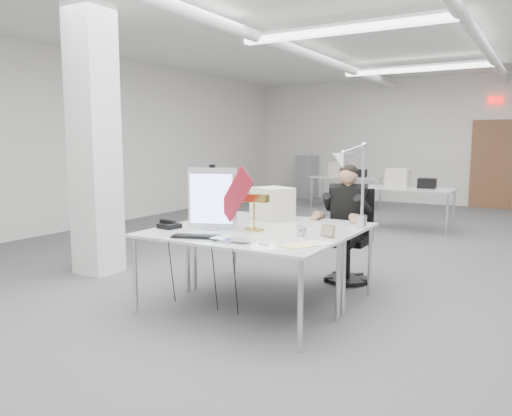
{
  "coord_description": "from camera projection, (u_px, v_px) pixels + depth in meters",
  "views": [
    {
      "loc": [
        2.38,
        -6.17,
        1.59
      ],
      "look_at": [
        -0.07,
        -2.0,
        0.94
      ],
      "focal_mm": 35.0,
      "sensor_mm": 36.0,
      "label": 1
    }
  ],
  "objects": [
    {
      "name": "room_shell",
      "position": [
        345.0,
        133.0,
        6.55
      ],
      "size": [
        10.04,
        14.04,
        3.24
      ],
      "color": "#4E4E50",
      "rests_on": "ground"
    },
    {
      "name": "desk_main",
      "position": [
        234.0,
        237.0,
        4.45
      ],
      "size": [
        1.8,
        0.9,
        0.02
      ],
      "primitive_type": "cube",
      "color": "silver",
      "rests_on": "room_shell"
    },
    {
      "name": "desk_second",
      "position": [
        281.0,
        223.0,
        5.22
      ],
      "size": [
        1.8,
        0.9,
        0.02
      ],
      "primitive_type": "cube",
      "color": "silver",
      "rests_on": "room_shell"
    },
    {
      "name": "bg_desk_a",
      "position": [
        408.0,
        189.0,
        9.04
      ],
      "size": [
        1.6,
        0.8,
        0.02
      ],
      "primitive_type": "cube",
      "color": "silver",
      "rests_on": "room_shell"
    },
    {
      "name": "bg_desk_b",
      "position": [
        346.0,
        177.0,
        11.93
      ],
      "size": [
        1.6,
        0.8,
        0.02
      ],
      "primitive_type": "cube",
      "color": "silver",
      "rests_on": "room_shell"
    },
    {
      "name": "filing_cabinet",
      "position": [
        307.0,
        177.0,
        14.04
      ],
      "size": [
        0.45,
        0.55,
        1.2
      ],
      "primitive_type": "cube",
      "color": "gray",
      "rests_on": "room_shell"
    },
    {
      "name": "office_chair",
      "position": [
        348.0,
        238.0,
        5.62
      ],
      "size": [
        0.64,
        0.64,
        1.03
      ],
      "primitive_type": null,
      "rotation": [
        0.0,
        0.0,
        0.33
      ],
      "color": "black",
      "rests_on": "room_shell"
    },
    {
      "name": "seated_person",
      "position": [
        348.0,
        204.0,
        5.53
      ],
      "size": [
        0.66,
        0.74,
        0.92
      ],
      "primitive_type": null,
      "rotation": [
        0.0,
        0.0,
        0.33
      ],
      "color": "black",
      "rests_on": "office_chair"
    },
    {
      "name": "monitor",
      "position": [
        213.0,
        199.0,
        4.75
      ],
      "size": [
        0.46,
        0.21,
        0.59
      ],
      "primitive_type": "cube",
      "rotation": [
        0.0,
        0.0,
        0.34
      ],
      "color": "silver",
      "rests_on": "desk_main"
    },
    {
      "name": "pennant",
      "position": [
        236.0,
        194.0,
        4.57
      ],
      "size": [
        0.48,
        0.17,
        0.54
      ],
      "primitive_type": "cube",
      "rotation": [
        0.0,
        -0.87,
        -0.32
      ],
      "color": "maroon",
      "rests_on": "monitor"
    },
    {
      "name": "keyboard",
      "position": [
        196.0,
        237.0,
        4.36
      ],
      "size": [
        0.45,
        0.28,
        0.02
      ],
      "primitive_type": "cube",
      "rotation": [
        0.0,
        0.0,
        0.36
      ],
      "color": "black",
      "rests_on": "desk_main"
    },
    {
      "name": "laptop",
      "position": [
        228.0,
        241.0,
        4.14
      ],
      "size": [
        0.36,
        0.24,
        0.03
      ],
      "primitive_type": "imported",
      "rotation": [
        0.0,
        0.0,
        0.06
      ],
      "color": "silver",
      "rests_on": "desk_main"
    },
    {
      "name": "mouse",
      "position": [
        264.0,
        243.0,
        4.03
      ],
      "size": [
        0.09,
        0.07,
        0.03
      ],
      "primitive_type": "ellipsoid",
      "rotation": [
        0.0,
        0.0,
        0.16
      ],
      "color": "#AEADB2",
      "rests_on": "desk_main"
    },
    {
      "name": "bankers_lamp",
      "position": [
        254.0,
        212.0,
        4.7
      ],
      "size": [
        0.32,
        0.14,
        0.36
      ],
      "primitive_type": null,
      "rotation": [
        0.0,
        0.0,
        0.04
      ],
      "color": "gold",
      "rests_on": "desk_main"
    },
    {
      "name": "desk_phone",
      "position": [
        169.0,
        226.0,
        4.83
      ],
      "size": [
        0.21,
        0.19,
        0.05
      ],
      "primitive_type": "cube",
      "rotation": [
        0.0,
        0.0,
        -0.14
      ],
      "color": "black",
      "rests_on": "desk_main"
    },
    {
      "name": "picture_frame_left",
      "position": [
        199.0,
        219.0,
        5.05
      ],
      "size": [
        0.14,
        0.05,
        0.11
      ],
      "primitive_type": "cube",
      "rotation": [
        -0.21,
        0.0,
        0.1
      ],
      "color": "olive",
      "rests_on": "desk_main"
    },
    {
      "name": "picture_frame_right",
      "position": [
        328.0,
        231.0,
        4.38
      ],
      "size": [
        0.15,
        0.07,
        0.11
      ],
      "primitive_type": "cube",
      "rotation": [
        -0.21,
        0.0,
        -0.29
      ],
      "color": "#986B41",
      "rests_on": "desk_main"
    },
    {
      "name": "desk_clock",
      "position": [
        302.0,
        230.0,
        4.44
      ],
      "size": [
        0.11,
        0.06,
        0.1
      ],
      "primitive_type": "cylinder",
      "rotation": [
        1.57,
        0.0,
        -0.27
      ],
      "color": "#A5A5A9",
      "rests_on": "desk_main"
    },
    {
      "name": "paper_stack_a",
      "position": [
        264.0,
        247.0,
        3.97
      ],
      "size": [
        0.32,
        0.35,
        0.01
      ],
      "primitive_type": "cube",
      "rotation": [
        0.0,
        0.0,
        0.51
      ],
      "color": "white",
      "rests_on": "desk_main"
    },
    {
      "name": "paper_stack_b",
      "position": [
        298.0,
        245.0,
        4.02
      ],
      "size": [
        0.3,
        0.33,
        0.01
      ],
      "primitive_type": "cube",
      "rotation": [
        0.0,
        0.0,
        -0.52
      ],
      "color": "#EDE28D",
      "rests_on": "desk_main"
    },
    {
      "name": "paper_stack_c",
      "position": [
        318.0,
        243.0,
        4.11
      ],
      "size": [
        0.25,
        0.2,
        0.01
      ],
      "primitive_type": "cube",
      "rotation": [
        0.0,
        0.0,
        -0.22
      ],
      "color": "silver",
      "rests_on": "desk_main"
    },
    {
      "name": "beige_monitor",
      "position": [
        272.0,
        204.0,
        5.34
      ],
      "size": [
        0.47,
        0.46,
        0.35
      ],
      "primitive_type": "cube",
      "rotation": [
        0.0,
        0.0,
        -0.39
      ],
      "color": "beige",
      "rests_on": "desk_second"
    },
    {
      "name": "architect_lamp",
      "position": [
        354.0,
        184.0,
        4.61
      ],
      "size": [
        0.27,
        0.7,
        0.89
      ],
      "primitive_type": null,
      "rotation": [
        0.0,
        0.0,
        -0.05
      ],
      "color": "silver",
      "rests_on": "desk_second"
    }
  ]
}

